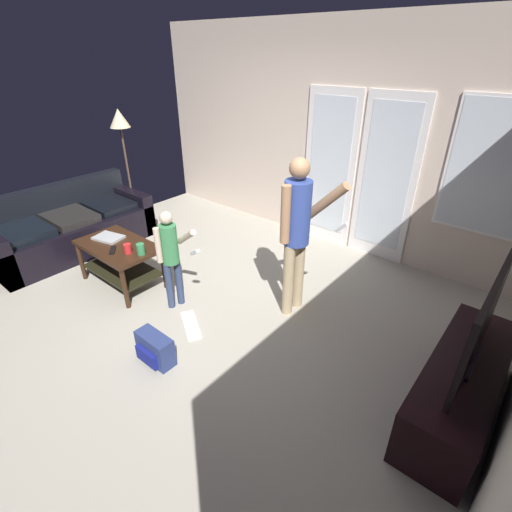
% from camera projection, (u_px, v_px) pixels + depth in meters
% --- Properties ---
extents(ground_plane, '(5.55, 4.62, 0.02)m').
position_uv_depth(ground_plane, '(198.00, 306.00, 3.95)').
color(ground_plane, '#A8A291').
extents(wall_back_with_doors, '(5.55, 0.09, 2.76)m').
position_uv_depth(wall_back_with_doors, '(328.00, 142.00, 4.76)').
color(wall_back_with_doors, beige).
rests_on(wall_back_with_doors, ground_plane).
extents(leather_couch, '(0.88, 2.00, 0.82)m').
position_uv_depth(leather_couch, '(71.00, 229.00, 4.94)').
color(leather_couch, black).
rests_on(leather_couch, ground_plane).
extents(coffee_table, '(0.95, 0.56, 0.50)m').
position_uv_depth(coffee_table, '(120.00, 255.00, 4.16)').
color(coffee_table, '#321E11').
rests_on(coffee_table, ground_plane).
extents(tv_stand, '(0.45, 1.46, 0.46)m').
position_uv_depth(tv_stand, '(459.00, 387.00, 2.71)').
color(tv_stand, black).
rests_on(tv_stand, ground_plane).
extents(flat_screen_tv, '(0.08, 1.14, 0.71)m').
position_uv_depth(flat_screen_tv, '(483.00, 323.00, 2.43)').
color(flat_screen_tv, black).
rests_on(flat_screen_tv, tv_stand).
extents(person_adult, '(0.57, 0.43, 1.57)m').
position_uv_depth(person_adult, '(297.00, 226.00, 3.44)').
color(person_adult, tan).
rests_on(person_adult, ground_plane).
extents(person_child, '(0.46, 0.28, 1.06)m').
position_uv_depth(person_child, '(171.00, 252.00, 3.65)').
color(person_child, navy).
rests_on(person_child, ground_plane).
extents(floor_lamp, '(0.29, 0.29, 1.64)m').
position_uv_depth(floor_lamp, '(121.00, 128.00, 5.36)').
color(floor_lamp, '#333830').
rests_on(floor_lamp, ground_plane).
extents(backpack, '(0.36, 0.19, 0.27)m').
position_uv_depth(backpack, '(155.00, 349.00, 3.19)').
color(backpack, navy).
rests_on(backpack, ground_plane).
extents(loose_keyboard, '(0.44, 0.34, 0.02)m').
position_uv_depth(loose_keyboard, '(191.00, 325.00, 3.66)').
color(loose_keyboard, white).
rests_on(loose_keyboard, ground_plane).
extents(laptop_closed, '(0.36, 0.29, 0.02)m').
position_uv_depth(laptop_closed, '(108.00, 237.00, 4.21)').
color(laptop_closed, '#AFB2B2').
rests_on(laptop_closed, coffee_table).
extents(cup_near_edge, '(0.08, 0.08, 0.12)m').
position_uv_depth(cup_near_edge, '(141.00, 249.00, 3.86)').
color(cup_near_edge, '#34844D').
rests_on(cup_near_edge, coffee_table).
extents(cup_by_laptop, '(0.08, 0.08, 0.10)m').
position_uv_depth(cup_by_laptop, '(128.00, 249.00, 3.90)').
color(cup_by_laptop, red).
rests_on(cup_by_laptop, coffee_table).
extents(tv_remote_black, '(0.16, 0.15, 0.02)m').
position_uv_depth(tv_remote_black, '(113.00, 250.00, 3.95)').
color(tv_remote_black, black).
rests_on(tv_remote_black, coffee_table).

